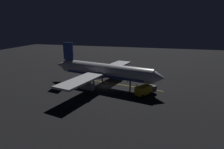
{
  "coord_description": "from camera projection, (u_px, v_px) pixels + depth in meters",
  "views": [
    {
      "loc": [
        48.51,
        15.12,
        17.22
      ],
      "look_at": [
        0.0,
        2.0,
        3.5
      ],
      "focal_mm": 30.14,
      "sensor_mm": 36.0,
      "label": 1
    }
  ],
  "objects": [
    {
      "name": "ground_plane",
      "position": [
        105.0,
        86.0,
        53.54
      ],
      "size": [
        180.0,
        180.0,
        0.2
      ],
      "primitive_type": "cube",
      "color": "black"
    },
    {
      "name": "apron_guide_stripe",
      "position": [
        121.0,
        85.0,
        54.56
      ],
      "size": [
        5.38,
        24.29,
        0.01
      ],
      "primitive_type": "cube",
      "rotation": [
        0.0,
        0.0,
        -0.21
      ],
      "color": "gold",
      "rests_on": "ground_plane"
    },
    {
      "name": "airliner",
      "position": [
        103.0,
        71.0,
        52.64
      ],
      "size": [
        33.07,
        34.37,
        11.68
      ],
      "color": "white",
      "rests_on": "ground_plane"
    },
    {
      "name": "baggage_truck",
      "position": [
        145.0,
        90.0,
        46.32
      ],
      "size": [
        6.22,
        5.17,
        2.41
      ],
      "color": "gold",
      "rests_on": "ground_plane"
    },
    {
      "name": "catering_truck",
      "position": [
        105.0,
        71.0,
        64.54
      ],
      "size": [
        6.03,
        5.26,
        2.65
      ],
      "color": "navy",
      "rests_on": "ground_plane"
    },
    {
      "name": "ground_crew_worker",
      "position": [
        141.0,
        88.0,
        49.29
      ],
      "size": [
        0.4,
        0.4,
        1.74
      ],
      "color": "black",
      "rests_on": "ground_plane"
    },
    {
      "name": "traffic_cone_near_left",
      "position": [
        142.0,
        92.0,
        48.27
      ],
      "size": [
        0.5,
        0.5,
        0.55
      ],
      "color": "#EA590F",
      "rests_on": "ground_plane"
    },
    {
      "name": "traffic_cone_near_right",
      "position": [
        128.0,
        81.0,
        57.13
      ],
      "size": [
        0.5,
        0.5,
        0.55
      ],
      "color": "#EA590F",
      "rests_on": "ground_plane"
    },
    {
      "name": "traffic_cone_under_wing",
      "position": [
        137.0,
        85.0,
        53.58
      ],
      "size": [
        0.5,
        0.5,
        0.55
      ],
      "color": "#EA590F",
      "rests_on": "ground_plane"
    }
  ]
}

